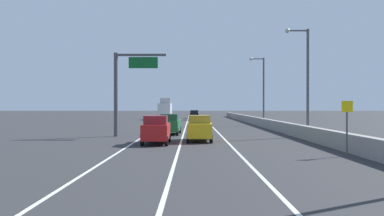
# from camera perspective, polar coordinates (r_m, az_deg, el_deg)

# --- Properties ---
(ground_plane) EXTENTS (320.00, 320.00, 0.00)m
(ground_plane) POSITION_cam_1_polar(r_m,az_deg,el_deg) (67.80, 0.97, -2.01)
(ground_plane) COLOR #2D2D30
(lane_stripe_left) EXTENTS (0.16, 130.00, 0.00)m
(lane_stripe_left) POSITION_cam_1_polar(r_m,az_deg,el_deg) (58.95, -4.23, -2.36)
(lane_stripe_left) COLOR silver
(lane_stripe_left) RESTS_ON ground_plane
(lane_stripe_center) EXTENTS (0.16, 130.00, 0.00)m
(lane_stripe_center) POSITION_cam_1_polar(r_m,az_deg,el_deg) (58.80, -0.82, -2.36)
(lane_stripe_center) COLOR silver
(lane_stripe_center) RESTS_ON ground_plane
(lane_stripe_right) EXTENTS (0.16, 130.00, 0.00)m
(lane_stripe_right) POSITION_cam_1_polar(r_m,az_deg,el_deg) (58.85, 2.59, -2.36)
(lane_stripe_right) COLOR silver
(lane_stripe_right) RESTS_ON ground_plane
(jersey_barrier_right) EXTENTS (0.60, 120.00, 1.10)m
(jersey_barrier_right) POSITION_cam_1_polar(r_m,az_deg,el_deg) (44.76, 12.00, -2.50)
(jersey_barrier_right) COLOR gray
(jersey_barrier_right) RESTS_ON ground_plane
(overhead_sign_gantry) EXTENTS (4.68, 0.36, 7.50)m
(overhead_sign_gantry) POSITION_cam_1_polar(r_m,az_deg,el_deg) (36.21, -9.71, 3.46)
(overhead_sign_gantry) COLOR #47474C
(overhead_sign_gantry) RESTS_ON ground_plane
(speed_advisory_sign) EXTENTS (0.60, 0.11, 3.00)m
(speed_advisory_sign) POSITION_cam_1_polar(r_m,az_deg,el_deg) (23.15, 21.29, -2.11)
(speed_advisory_sign) COLOR #4C4C51
(speed_advisory_sign) RESTS_ON ground_plane
(lamp_post_right_second) EXTENTS (2.14, 0.44, 9.57)m
(lamp_post_right_second) POSITION_cam_1_polar(r_m,az_deg,el_deg) (36.50, 15.83, 4.68)
(lamp_post_right_second) COLOR #4C4C51
(lamp_post_right_second) RESTS_ON ground_plane
(lamp_post_right_third) EXTENTS (2.14, 0.44, 9.57)m
(lamp_post_right_third) POSITION_cam_1_polar(r_m,az_deg,el_deg) (56.91, 9.94, 3.11)
(lamp_post_right_third) COLOR #4C4C51
(lamp_post_right_third) RESTS_ON ground_plane
(car_red_0) EXTENTS (1.86, 4.29, 2.03)m
(car_red_0) POSITION_cam_1_polar(r_m,az_deg,el_deg) (28.80, -5.13, -3.12)
(car_red_0) COLOR red
(car_red_0) RESTS_ON ground_plane
(car_green_1) EXTENTS (2.00, 4.65, 1.97)m
(car_green_1) POSITION_cam_1_polar(r_m,az_deg,el_deg) (38.27, -3.16, -2.32)
(car_green_1) COLOR #196033
(car_green_1) RESTS_ON ground_plane
(car_white_2) EXTENTS (1.98, 4.75, 1.93)m
(car_white_2) POSITION_cam_1_polar(r_m,az_deg,el_deg) (88.03, 0.37, -0.85)
(car_white_2) COLOR white
(car_white_2) RESTS_ON ground_plane
(car_black_3) EXTENTS (1.86, 4.78, 1.88)m
(car_black_3) POSITION_cam_1_polar(r_m,az_deg,el_deg) (77.44, 0.31, -1.03)
(car_black_3) COLOR black
(car_black_3) RESTS_ON ground_plane
(car_yellow_4) EXTENTS (1.92, 4.51, 2.01)m
(car_yellow_4) POSITION_cam_1_polar(r_m,az_deg,el_deg) (30.84, 1.05, -2.91)
(car_yellow_4) COLOR gold
(car_yellow_4) RESTS_ON ground_plane
(box_truck) EXTENTS (2.49, 7.88, 4.35)m
(box_truck) POSITION_cam_1_polar(r_m,az_deg,el_deg) (80.27, -3.88, -0.23)
(box_truck) COLOR silver
(box_truck) RESTS_ON ground_plane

